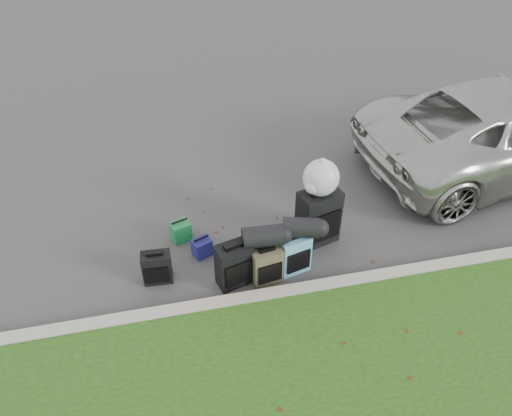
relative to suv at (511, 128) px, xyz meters
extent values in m
plane|color=#383535|center=(-4.47, -1.15, -0.71)|extent=(120.00, 120.00, 0.00)
cube|color=#9E937F|center=(-4.47, -2.15, -0.64)|extent=(120.00, 0.18, 0.15)
imported|color=#B7B7B2|center=(0.00, 0.00, 0.00)|extent=(5.34, 2.87, 1.42)
cube|color=black|center=(-6.01, -1.49, -0.48)|extent=(0.39, 0.23, 0.47)
cube|color=black|center=(-5.03, -1.74, -0.39)|extent=(0.50, 0.37, 0.64)
cube|color=#3D3926|center=(-4.62, -1.79, -0.44)|extent=(0.42, 0.30, 0.54)
cube|color=teal|center=(-4.22, -1.68, -0.42)|extent=(0.45, 0.33, 0.58)
cube|color=black|center=(-3.73, -1.19, -0.29)|extent=(0.64, 0.48, 0.85)
cube|color=#1B7B3B|center=(-5.64, -0.76, -0.56)|extent=(0.32, 0.28, 0.30)
cube|color=navy|center=(-5.38, -1.14, -0.58)|extent=(0.30, 0.27, 0.27)
cylinder|color=black|center=(-4.64, -1.68, -0.04)|extent=(0.53, 0.31, 0.28)
cylinder|color=black|center=(-4.13, -1.66, 0.00)|extent=(0.52, 0.38, 0.26)
sphere|color=silver|center=(-3.74, -1.18, 0.39)|extent=(0.49, 0.49, 0.49)
camera|label=1|loc=(-5.72, -6.18, 4.23)|focal=35.00mm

